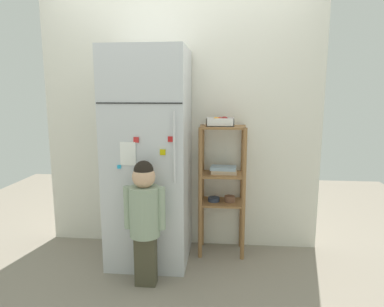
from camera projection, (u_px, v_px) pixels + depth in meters
name	position (u px, v px, depth m)	size (l,w,h in m)	color
ground_plane	(176.00, 259.00, 3.09)	(6.00, 6.00, 0.00)	gray
kitchen_wall_back	(181.00, 125.00, 3.24)	(2.59, 0.03, 2.33)	silver
refrigerator	(149.00, 158.00, 2.97)	(0.67, 0.67, 1.83)	silver
child_standing	(145.00, 211.00, 2.58)	(0.32, 0.23, 0.98)	#464230
pantry_shelf_unit	(222.00, 180.00, 3.12)	(0.41, 0.30, 1.18)	olive
fruit_bin	(221.00, 122.00, 3.03)	(0.24, 0.16, 0.09)	white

